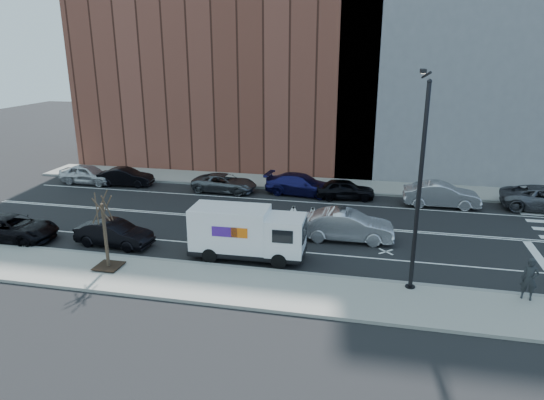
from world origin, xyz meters
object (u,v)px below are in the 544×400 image
at_px(far_parked_a, 88,174).
at_px(fedex_van, 247,232).
at_px(driving_sedan, 347,226).
at_px(pedestrian, 530,279).
at_px(far_parked_b, 126,177).

bearing_deg(far_parked_a, fedex_van, -122.45).
relative_size(fedex_van, driving_sedan, 1.15).
bearing_deg(far_parked_a, pedestrian, -111.93).
xyz_separation_m(far_parked_b, driving_sedan, (17.47, -7.60, 0.15)).
distance_m(far_parked_a, far_parked_b, 3.20).
distance_m(far_parked_b, pedestrian, 28.44).
bearing_deg(far_parked_a, far_parked_b, -86.29).
bearing_deg(far_parked_a, driving_sedan, -107.60).
relative_size(fedex_van, pedestrian, 3.22).
distance_m(fedex_van, far_parked_b, 16.90).
distance_m(fedex_van, driving_sedan, 5.97).
bearing_deg(pedestrian, driving_sedan, 164.26).
distance_m(far_parked_a, pedestrian, 31.29).
distance_m(driving_sedan, pedestrian, 9.50).
bearing_deg(fedex_van, far_parked_a, 143.81).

